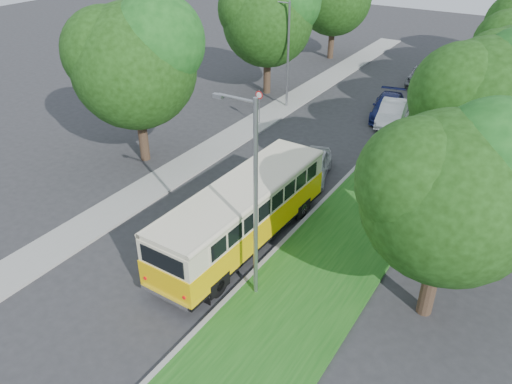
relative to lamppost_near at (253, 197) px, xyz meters
The scene contains 13 objects.
ground 6.56m from the lamppost_near, 149.28° to the left, with size 120.00×120.00×0.00m, color #2B2B2E.
curb 8.66m from the lamppost_near, 94.62° to the left, with size 0.20×70.00×0.15m, color gray.
grass_verge 8.82m from the lamppost_near, 76.91° to the left, with size 4.50×70.00×0.13m, color #195216.
sidewalk 12.49m from the lamppost_near, 140.22° to the left, with size 2.20×70.00×0.12m, color gray.
treeline 20.58m from the lamppost_near, 92.96° to the left, with size 24.27×41.91×9.46m.
lamppost_near is the anchor object (origin of this frame).
lamppost_far 20.53m from the lamppost_near, 115.71° to the left, with size 1.71×0.16×7.50m.
warning_sign 17.10m from the lamppost_near, 121.02° to the left, with size 0.56×0.10×2.50m.
vintage_bus 4.36m from the lamppost_near, 130.43° to the left, with size 2.61×10.16×3.02m, color yellow, non-canonical shape.
car_silver 10.64m from the lamppost_near, 103.03° to the left, with size 1.65×4.11×1.40m, color silver.
car_white 20.05m from the lamppost_near, 93.51° to the left, with size 1.59×4.57×1.50m, color silver.
car_blue 20.96m from the lamppost_near, 94.99° to the left, with size 2.05×5.05×1.47m, color navy.
car_grey 29.46m from the lamppost_near, 93.53° to the left, with size 2.21×4.80×1.33m, color slate.
Camera 1 is at (12.18, -15.06, 13.28)m, focal length 35.00 mm.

